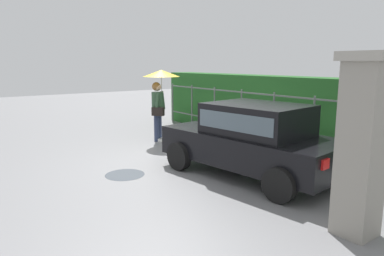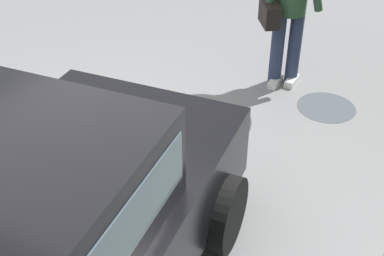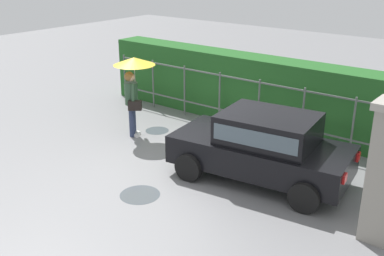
# 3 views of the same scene
# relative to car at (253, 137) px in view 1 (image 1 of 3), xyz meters

# --- Properties ---
(ground_plane) EXTENTS (40.00, 40.00, 0.00)m
(ground_plane) POSITION_rel_car_xyz_m (-1.60, -0.56, -0.80)
(ground_plane) COLOR slate
(car) EXTENTS (3.89, 2.23, 1.48)m
(car) POSITION_rel_car_xyz_m (0.00, 0.00, 0.00)
(car) COLOR black
(car) RESTS_ON ground
(pedestrian) EXTENTS (1.07, 1.07, 2.07)m
(pedestrian) POSITION_rel_car_xyz_m (-3.96, 0.21, 0.77)
(pedestrian) COLOR #2D3856
(pedestrian) RESTS_ON ground
(gate_pillar) EXTENTS (0.60, 0.60, 2.42)m
(gate_pillar) POSITION_rel_car_xyz_m (2.62, -0.71, 0.44)
(gate_pillar) COLOR gray
(gate_pillar) RESTS_ON ground
(fence_section) EXTENTS (11.29, 0.05, 1.50)m
(fence_section) POSITION_rel_car_xyz_m (-0.80, 2.24, 0.02)
(fence_section) COLOR #59605B
(fence_section) RESTS_ON ground
(hedge_row) EXTENTS (12.24, 0.90, 1.90)m
(hedge_row) POSITION_rel_car_xyz_m (-0.80, 2.96, 0.15)
(hedge_row) COLOR #235B23
(hedge_row) RESTS_ON ground
(puddle_near) EXTENTS (0.81, 0.81, 0.00)m
(puddle_near) POSITION_rel_car_xyz_m (-1.56, -2.10, -0.80)
(puddle_near) COLOR #4C545B
(puddle_near) RESTS_ON ground
(puddle_far) EXTENTS (0.64, 0.64, 0.00)m
(puddle_far) POSITION_rel_car_xyz_m (-3.70, 0.77, -0.80)
(puddle_far) COLOR #4C545B
(puddle_far) RESTS_ON ground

